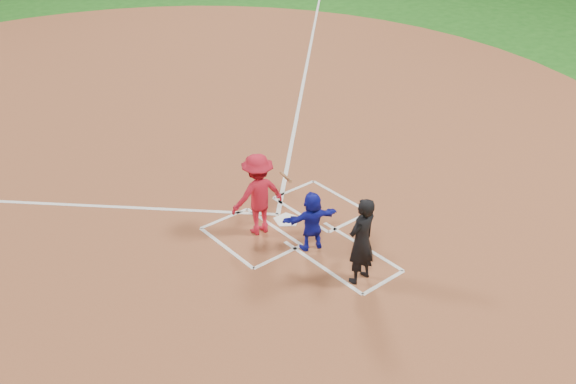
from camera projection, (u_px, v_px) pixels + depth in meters
ground at (287, 221)px, 13.73m from camera, size 120.00×120.00×0.00m
home_plate_dirt at (148, 131)px, 17.71m from camera, size 28.00×28.00×0.01m
home_plate at (287, 220)px, 13.72m from camera, size 0.60×0.60×0.02m
catcher at (312, 221)px, 12.54m from camera, size 1.21×0.72×1.25m
umpire at (361, 241)px, 11.51m from camera, size 0.66×0.46×1.73m
chalk_markings at (161, 139)px, 17.23m from camera, size 28.35×17.32×0.01m
batter_at_plate at (258, 194)px, 12.93m from camera, size 1.42×0.96×1.76m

